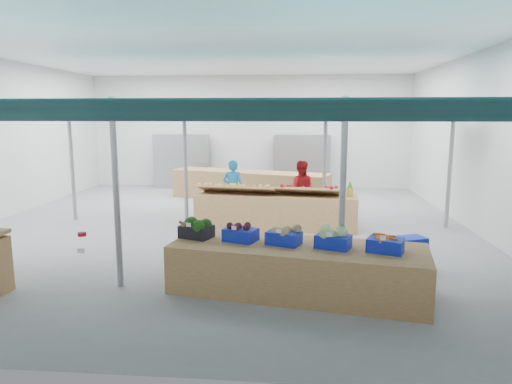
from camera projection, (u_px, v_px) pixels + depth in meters
floor at (222, 227)px, 11.22m from camera, size 13.00×13.00×0.00m
hall at (229, 118)px, 12.19m from camera, size 13.00×13.00×13.00m
pole_grid at (244, 161)px, 9.13m from camera, size 10.00×4.60×3.00m
awnings at (243, 112)px, 8.97m from camera, size 9.50×7.08×0.30m
back_shelving_left at (182, 162)px, 17.16m from camera, size 2.00×0.50×2.00m
back_shelving_right at (302, 163)px, 16.77m from camera, size 2.00×0.50×2.00m
veg_counter at (297, 269)px, 7.06m from camera, size 4.05×1.97×0.75m
fruit_counter at (276, 211)px, 11.11m from camera, size 3.93×1.17×0.83m
far_counter at (249, 186)px, 14.79m from camera, size 5.24×2.54×0.93m
crate_stack at (410, 254)px, 8.05m from camera, size 0.61×0.53×0.61m
vendor_left at (233, 189)px, 12.24m from camera, size 0.59×0.41×1.55m
vendor_right at (300, 190)px, 12.08m from camera, size 0.79×0.63×1.55m
crate_broccoli at (196, 228)px, 7.41m from camera, size 0.59×0.50×0.35m
crate_beets at (241, 233)px, 7.21m from camera, size 0.59×0.50×0.29m
crate_celeriac at (284, 235)px, 7.03m from camera, size 0.59×0.50×0.31m
crate_cabbage at (333, 238)px, 6.83m from camera, size 0.59×0.50×0.35m
crate_carrots at (385, 244)px, 6.64m from camera, size 0.59×0.50×0.29m
sparrow at (183, 224)px, 7.31m from camera, size 0.12×0.09×0.11m
pole_ribbon at (82, 236)px, 6.29m from camera, size 0.12×0.12×0.28m
apple_heap_yellow at (238, 187)px, 11.06m from camera, size 1.97×0.93×0.27m
apple_heap_red at (308, 189)px, 10.81m from camera, size 1.58×0.88×0.27m
pineapple at (350, 189)px, 10.66m from camera, size 0.14×0.14×0.39m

